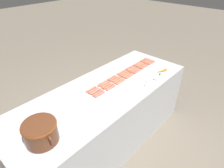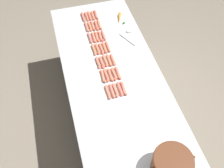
{
  "view_description": "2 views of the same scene",
  "coord_description": "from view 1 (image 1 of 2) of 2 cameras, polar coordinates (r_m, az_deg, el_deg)",
  "views": [
    {
      "loc": [
        -1.25,
        1.23,
        2.04
      ],
      "look_at": [
        0.01,
        -0.15,
        0.83
      ],
      "focal_mm": 30.21,
      "sensor_mm": 36.0,
      "label": 1
    },
    {
      "loc": [
        0.4,
        1.33,
        2.6
      ],
      "look_at": [
        0.04,
        0.03,
        0.83
      ],
      "focal_mm": 41.27,
      "sensor_mm": 36.0,
      "label": 2
    }
  ],
  "objects": [
    {
      "name": "hot_dog_21",
      "position": [
        2.8,
        10.17,
        7.01
      ],
      "size": [
        0.03,
        0.15,
        0.03
      ],
      "color": "#CE6451",
      "rests_on": "griddle_counter"
    },
    {
      "name": "hot_dog_34",
      "position": [
        2.13,
        -6.36,
        -1.58
      ],
      "size": [
        0.03,
        0.15,
        0.03
      ],
      "color": "#D16C52",
      "rests_on": "griddle_counter"
    },
    {
      "name": "serving_spoon",
      "position": [
        2.35,
        12.1,
        1.34
      ],
      "size": [
        0.15,
        0.26,
        0.02
      ],
      "color": "#B7B7BC",
      "rests_on": "griddle_counter"
    },
    {
      "name": "hot_dog_30",
      "position": [
        2.56,
        5.17,
        4.89
      ],
      "size": [
        0.03,
        0.15,
        0.03
      ],
      "color": "#D56456",
      "rests_on": "griddle_counter"
    },
    {
      "name": "hot_dog_2",
      "position": [
        2.49,
        7.7,
        3.85
      ],
      "size": [
        0.03,
        0.15,
        0.03
      ],
      "color": "#D46652",
      "rests_on": "griddle_counter"
    },
    {
      "name": "carrot",
      "position": [
        2.55,
        14.64,
        3.78
      ],
      "size": [
        0.09,
        0.18,
        0.03
      ],
      "color": "orange",
      "rests_on": "griddle_counter"
    },
    {
      "name": "hot_dog_32",
      "position": [
        2.33,
        -0.07,
        1.97
      ],
      "size": [
        0.03,
        0.15,
        0.03
      ],
      "color": "#CD6B52",
      "rests_on": "griddle_counter"
    },
    {
      "name": "hot_dog_9",
      "position": [
        2.51,
        7.0,
        4.06
      ],
      "size": [
        0.04,
        0.15,
        0.03
      ],
      "color": "#D36851",
      "rests_on": "griddle_counter"
    },
    {
      "name": "hot_dog_20",
      "position": [
        2.09,
        -5.01,
        -2.26
      ],
      "size": [
        0.03,
        0.15,
        0.03
      ],
      "color": "#CE6F54",
      "rests_on": "griddle_counter"
    },
    {
      "name": "hot_dog_4",
      "position": [
        2.25,
        2.59,
        0.72
      ],
      "size": [
        0.03,
        0.15,
        0.03
      ],
      "color": "#D56C4F",
      "rests_on": "griddle_counter"
    },
    {
      "name": "hot_dog_12",
      "position": [
        2.17,
        -1.0,
        -0.7
      ],
      "size": [
        0.04,
        0.15,
        0.03
      ],
      "color": "#CE6B4F",
      "rests_on": "griddle_counter"
    },
    {
      "name": "ground_plane",
      "position": [
        2.69,
        -2.01,
        -16.34
      ],
      "size": [
        20.0,
        20.0,
        0.0
      ],
      "primitive_type": "plane",
      "color": "#756B5B"
    },
    {
      "name": "hot_dog_0",
      "position": [
        2.75,
        11.92,
        6.34
      ],
      "size": [
        0.03,
        0.15,
        0.03
      ],
      "color": "#CE634F",
      "rests_on": "griddle_counter"
    },
    {
      "name": "hot_dog_3",
      "position": [
        2.37,
        5.34,
        2.4
      ],
      "size": [
        0.03,
        0.15,
        0.03
      ],
      "color": "#D66B52",
      "rests_on": "griddle_counter"
    },
    {
      "name": "hot_dog_19",
      "position": [
        2.19,
        -1.75,
        -0.38
      ],
      "size": [
        0.03,
        0.15,
        0.03
      ],
      "color": "#CF694D",
      "rests_on": "griddle_counter"
    },
    {
      "name": "hot_dog_14",
      "position": [
        2.79,
        10.75,
        6.81
      ],
      "size": [
        0.03,
        0.15,
        0.03
      ],
      "color": "#D56D53",
      "rests_on": "griddle_counter"
    },
    {
      "name": "hot_dog_33",
      "position": [
        2.23,
        -2.96,
        0.29
      ],
      "size": [
        0.03,
        0.15,
        0.03
      ],
      "color": "#D16C51",
      "rests_on": "griddle_counter"
    },
    {
      "name": "hot_dog_10",
      "position": [
        2.39,
        4.63,
        2.65
      ],
      "size": [
        0.03,
        0.15,
        0.03
      ],
      "color": "#D46F51",
      "rests_on": "griddle_counter"
    },
    {
      "name": "hot_dog_28",
      "position": [
        2.82,
        9.48,
        7.26
      ],
      "size": [
        0.03,
        0.15,
        0.03
      ],
      "color": "#D1664C",
      "rests_on": "griddle_counter"
    },
    {
      "name": "hot_dog_11",
      "position": [
        2.27,
        1.94,
        1.05
      ],
      "size": [
        0.03,
        0.15,
        0.03
      ],
      "color": "#D76F53",
      "rests_on": "griddle_counter"
    },
    {
      "name": "hot_dog_24",
      "position": [
        2.42,
        3.38,
        3.2
      ],
      "size": [
        0.03,
        0.15,
        0.03
      ],
      "color": "#CE6C4D",
      "rests_on": "griddle_counter"
    },
    {
      "name": "bean_pot",
      "position": [
        1.62,
        -20.84,
        -13.21
      ],
      "size": [
        0.34,
        0.27,
        0.18
      ],
      "color": "#562D19",
      "rests_on": "griddle_counter"
    },
    {
      "name": "hot_dog_23",
      "position": [
        2.54,
        5.81,
        4.58
      ],
      "size": [
        0.03,
        0.15,
        0.03
      ],
      "color": "#D27152",
      "rests_on": "griddle_counter"
    },
    {
      "name": "griddle_counter",
      "position": [
        2.4,
        -2.2,
        -9.87
      ],
      "size": [
        0.85,
        2.31,
        0.83
      ],
      "color": "#ADAFB5",
      "rests_on": "ground_plane"
    },
    {
      "name": "hot_dog_16",
      "position": [
        2.53,
        6.39,
        4.35
      ],
      "size": [
        0.03,
        0.15,
        0.03
      ],
      "color": "#D76950",
      "rests_on": "griddle_counter"
    },
    {
      "name": "hot_dog_5",
      "position": [
        2.15,
        -0.34,
        -1.07
      ],
      "size": [
        0.03,
        0.15,
        0.03
      ],
      "color": "#D06950",
      "rests_on": "griddle_counter"
    },
    {
      "name": "hot_dog_25",
      "position": [
        2.31,
        0.48,
        1.62
      ],
      "size": [
        0.03,
        0.15,
        0.03
      ],
      "color": "#D36453",
      "rests_on": "griddle_counter"
    },
    {
      "name": "hot_dog_8",
      "position": [
        2.63,
        9.24,
        5.37
      ],
      "size": [
        0.03,
        0.15,
        0.03
      ],
      "color": "#D56552",
      "rests_on": "griddle_counter"
    },
    {
      "name": "hot_dog_31",
      "position": [
        2.45,
        2.77,
        3.52
      ],
      "size": [
        0.03,
        0.15,
        0.03
      ],
      "color": "#C9704C",
      "rests_on": "griddle_counter"
    },
    {
      "name": "hot_dog_26",
      "position": [
        2.21,
        -2.31,
        0.01
      ],
      "size": [
        0.03,
        0.15,
        0.03
      ],
      "color": "#C96753",
      "rests_on": "griddle_counter"
    },
    {
      "name": "hot_dog_18",
      "position": [
        2.3,
        1.34,
        1.41
      ],
      "size": [
        0.03,
        0.15,
        0.03
      ],
      "color": "#CE6F4E",
      "rests_on": "griddle_counter"
    },
    {
      "name": "hot_dog_22",
      "position": [
        2.67,
        8.11,
        5.89
      ],
      "size": [
        0.03,
        0.15,
        0.03
      ],
      "color": "#CC7150",
      "rests_on": "griddle_counter"
    },
    {
      "name": "hot_dog_29",
      "position": [
        2.69,
        7.52,
        6.13
      ],
      "size": [
        0.03,
        0.15,
        0.03
      ],
      "color": "#CD6C55",
      "rests_on": "griddle_counter"
    },
    {
      "name": "hot_dog_7",
      "position": [
        2.76,
        11.27,
        6.54
      ],
      "size": [
        0.03,
        0.15,
        0.03
      ],
      "color": "#D06E56",
      "rests_on": "griddle_counter"
    },
    {
      "name": "hot_dog_13",
      "position": [
        2.07,
        -4.29,
        -2.69
      ],
      "size": [
        0.03,
        0.15,
        0.03
      ],
      "color": "#D56355",
      "rests_on": "griddle_counter"
    },
    {
      "name": "hot_dog_1",
      "position": [
        2.62,
        9.85,
        5.17
      ],
      "size": [
        0.03,
        0.15,
        0.03
      ],
      "color": "#CB6F4C",
      "rests_on": "griddle_counter"
    },
    {
      "name": "hot_dog_17",
      "position": [
        2.4,
        3.97,
        2.88
      ],
      "size": [
        0.03,
        0.15,
        0.03
      ],
      "color": "#D26852",
      "rests_on": "griddle_counter"
    },
    {
      "name": "hot_dog_15",
      "position": [
        2.65,
        8.65,
        5.67
      ],
      "size": [
        0.03,
        0.15,
        0.03
      ],
      "color": "#D06E4F",
      "rests_on": "griddle_counter"
    },
    {
      "name": "hot_dog_27",
      "position": [
        2.11,
        -5.64,
        -1.95
      ],
      "size": [
        0.03,
        0.15,
        0.03
      ],
      "color": "#CB6555",
      "rests_on": "griddle_counter"
    },
    {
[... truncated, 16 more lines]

